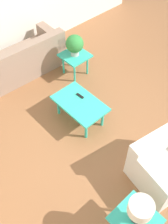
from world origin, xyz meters
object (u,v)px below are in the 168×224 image
side_table_plant (75,58)px  table_lamp (140,210)px  potted_plant (75,44)px  sofa (24,59)px  coffee_table (80,105)px  armchair (165,164)px  side_table_lamp (135,221)px

side_table_plant → table_lamp: 3.43m
side_table_plant → potted_plant: potted_plant is taller
sofa → potted_plant: 1.18m
coffee_table → side_table_plant: (1.03, -0.80, 0.03)m
armchair → table_lamp: table_lamp is taller
armchair → side_table_plant: 2.82m
sofa → table_lamp: (-3.80, 0.87, 0.49)m
side_table_plant → side_table_lamp: size_ratio=1.00×
armchair → coffee_table: (1.72, 0.20, 0.09)m
side_table_plant → table_lamp: size_ratio=1.21×
armchair → table_lamp: (-0.25, 1.03, 0.50)m
coffee_table → side_table_plant: side_table_plant is taller
coffee_table → side_table_lamp: side_table_lamp is taller
sofa → armchair: (-3.55, -0.16, -0.02)m
armchair → side_table_plant: size_ratio=2.04×
side_table_plant → sofa: bearing=43.3°
armchair → side_table_lamp: armchair is taller
table_lamp → side_table_lamp: bearing=0.0°
coffee_table → potted_plant: (1.03, -0.80, 0.36)m
sofa → side_table_plant: size_ratio=3.26×
side_table_lamp → armchair: bearing=-76.3°
potted_plant → armchair: bearing=167.8°
sofa → side_table_lamp: (-3.80, 0.87, 0.11)m
coffee_table → side_table_plant: bearing=-37.6°
side_table_lamp → table_lamp: (0.00, 0.00, 0.38)m
sofa → potted_plant: size_ratio=3.90×
armchair → side_table_plant: bearing=87.6°
sofa → side_table_plant: 1.10m
side_table_plant → table_lamp: bearing=151.6°
side_table_plant → table_lamp: table_lamp is taller
side_table_plant → side_table_lamp: same height
sofa → side_table_plant: (-0.80, -0.75, 0.11)m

